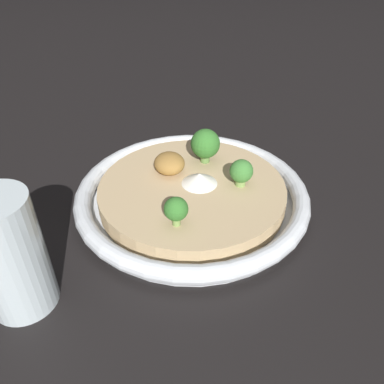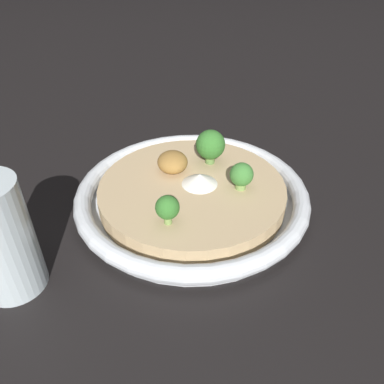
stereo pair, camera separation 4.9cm
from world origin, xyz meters
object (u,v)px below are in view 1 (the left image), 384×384
at_px(broccoli_back, 241,172).
at_px(broccoli_left, 205,144).
at_px(risotto_bowl, 192,194).
at_px(broccoli_right, 176,210).
at_px(drinking_glass, 10,255).

distance_m(broccoli_back, broccoli_left, 0.07).
distance_m(risotto_bowl, broccoli_back, 0.07).
height_order(broccoli_left, broccoli_right, broccoli_left).
xyz_separation_m(broccoli_left, broccoli_right, (0.12, -0.07, -0.01)).
bearing_deg(risotto_bowl, broccoli_left, 147.09).
relative_size(broccoli_back, broccoli_left, 0.74).
height_order(broccoli_back, broccoli_right, same).
xyz_separation_m(broccoli_back, drinking_glass, (0.09, -0.26, 0.01)).
height_order(broccoli_right, drinking_glass, drinking_glass).
xyz_separation_m(risotto_bowl, drinking_glass, (0.11, -0.20, 0.05)).
relative_size(risotto_bowl, broccoli_left, 6.24).
bearing_deg(broccoli_right, drinking_glass, -77.33).
bearing_deg(risotto_bowl, broccoli_back, 74.13).
bearing_deg(drinking_glass, broccoli_right, 102.67).
distance_m(risotto_bowl, broccoli_right, 0.09).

